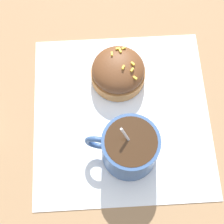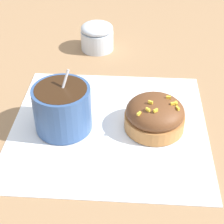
# 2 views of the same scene
# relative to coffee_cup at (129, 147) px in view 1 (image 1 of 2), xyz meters

# --- Properties ---
(ground_plane) EXTENTS (3.00, 3.00, 0.00)m
(ground_plane) POSITION_rel_coffee_cup_xyz_m (-0.07, -0.01, -0.04)
(ground_plane) COLOR #93704C
(paper_napkin) EXTENTS (0.34, 0.33, 0.00)m
(paper_napkin) POSITION_rel_coffee_cup_xyz_m (-0.07, -0.01, -0.04)
(paper_napkin) COLOR white
(paper_napkin) RESTS_ON ground_plane
(coffee_cup) EXTENTS (0.09, 0.12, 0.10)m
(coffee_cup) POSITION_rel_coffee_cup_xyz_m (0.00, 0.00, 0.00)
(coffee_cup) COLOR #335184
(coffee_cup) RESTS_ON paper_napkin
(frosted_pastry) EXTENTS (0.10, 0.10, 0.06)m
(frosted_pastry) POSITION_rel_coffee_cup_xyz_m (-0.14, -0.02, -0.02)
(frosted_pastry) COLOR #B2753D
(frosted_pastry) RESTS_ON paper_napkin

